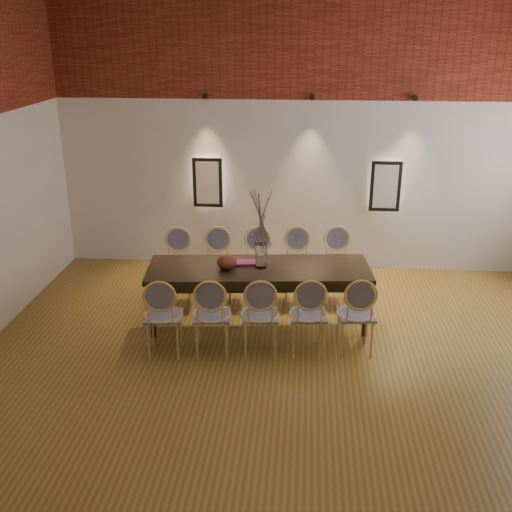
# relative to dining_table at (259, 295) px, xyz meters

# --- Properties ---
(floor) EXTENTS (7.00, 7.00, 0.02)m
(floor) POSITION_rel_dining_table_xyz_m (0.38, -1.53, -0.39)
(floor) COLOR olive
(floor) RESTS_ON ground
(wall_back) EXTENTS (7.00, 0.10, 4.00)m
(wall_back) POSITION_rel_dining_table_xyz_m (0.38, 2.02, 1.62)
(wall_back) COLOR silver
(wall_back) RESTS_ON ground
(wall_front) EXTENTS (7.00, 0.10, 4.00)m
(wall_front) POSITION_rel_dining_table_xyz_m (0.38, -5.08, 1.62)
(wall_front) COLOR silver
(wall_front) RESTS_ON ground
(brick_band_back) EXTENTS (7.00, 0.02, 1.50)m
(brick_band_back) POSITION_rel_dining_table_xyz_m (0.38, 1.95, 2.88)
(brick_band_back) COLOR maroon
(brick_band_back) RESTS_ON ground
(brick_band_front) EXTENTS (7.00, 0.02, 1.50)m
(brick_band_front) POSITION_rel_dining_table_xyz_m (0.38, -5.01, 2.88)
(brick_band_front) COLOR maroon
(brick_band_front) RESTS_ON ground
(niche_left) EXTENTS (0.36, 0.06, 0.66)m
(niche_left) POSITION_rel_dining_table_xyz_m (-0.92, 1.92, 0.93)
(niche_left) COLOR #FFEAC6
(niche_left) RESTS_ON wall_back
(niche_right) EXTENTS (0.36, 0.06, 0.66)m
(niche_right) POSITION_rel_dining_table_xyz_m (1.68, 1.92, 0.93)
(niche_right) COLOR #FFEAC6
(niche_right) RESTS_ON wall_back
(spot_fixture_left) EXTENTS (0.08, 0.10, 0.08)m
(spot_fixture_left) POSITION_rel_dining_table_xyz_m (-0.92, 1.89, 2.17)
(spot_fixture_left) COLOR black
(spot_fixture_left) RESTS_ON wall_back
(spot_fixture_mid) EXTENTS (0.08, 0.10, 0.08)m
(spot_fixture_mid) POSITION_rel_dining_table_xyz_m (0.58, 1.89, 2.17)
(spot_fixture_mid) COLOR black
(spot_fixture_mid) RESTS_ON wall_back
(spot_fixture_right) EXTENTS (0.08, 0.10, 0.08)m
(spot_fixture_right) POSITION_rel_dining_table_xyz_m (1.98, 1.89, 2.17)
(spot_fixture_right) COLOR black
(spot_fixture_right) RESTS_ON wall_back
(dining_table) EXTENTS (2.75, 1.12, 0.75)m
(dining_table) POSITION_rel_dining_table_xyz_m (0.00, 0.00, 0.00)
(dining_table) COLOR #2E2212
(dining_table) RESTS_ON floor
(chair_near_a) EXTENTS (0.48, 0.48, 0.94)m
(chair_near_a) POSITION_rel_dining_table_xyz_m (-1.00, -0.81, 0.09)
(chair_near_a) COLOR #E3BE6D
(chair_near_a) RESTS_ON floor
(chair_near_b) EXTENTS (0.48, 0.48, 0.94)m
(chair_near_b) POSITION_rel_dining_table_xyz_m (-0.46, -0.76, 0.09)
(chair_near_b) COLOR #E3BE6D
(chair_near_b) RESTS_ON floor
(chair_near_c) EXTENTS (0.48, 0.48, 0.94)m
(chair_near_c) POSITION_rel_dining_table_xyz_m (0.07, -0.71, 0.09)
(chair_near_c) COLOR #E3BE6D
(chair_near_c) RESTS_ON floor
(chair_near_d) EXTENTS (0.48, 0.48, 0.94)m
(chair_near_d) POSITION_rel_dining_table_xyz_m (0.60, -0.65, 0.09)
(chair_near_d) COLOR #E3BE6D
(chair_near_d) RESTS_ON floor
(chair_near_e) EXTENTS (0.48, 0.48, 0.94)m
(chair_near_e) POSITION_rel_dining_table_xyz_m (1.14, -0.60, 0.09)
(chair_near_e) COLOR #E3BE6D
(chair_near_e) RESTS_ON floor
(chair_far_a) EXTENTS (0.48, 0.48, 0.94)m
(chair_far_a) POSITION_rel_dining_table_xyz_m (-1.14, 0.60, 0.09)
(chair_far_a) COLOR #E3BE6D
(chair_far_a) RESTS_ON floor
(chair_far_b) EXTENTS (0.48, 0.48, 0.94)m
(chair_far_b) POSITION_rel_dining_table_xyz_m (-0.60, 0.65, 0.09)
(chair_far_b) COLOR #E3BE6D
(chair_far_b) RESTS_ON floor
(chair_far_c) EXTENTS (0.48, 0.48, 0.94)m
(chair_far_c) POSITION_rel_dining_table_xyz_m (-0.07, 0.71, 0.09)
(chair_far_c) COLOR #E3BE6D
(chair_far_c) RESTS_ON floor
(chair_far_d) EXTENTS (0.48, 0.48, 0.94)m
(chair_far_d) POSITION_rel_dining_table_xyz_m (0.46, 0.76, 0.09)
(chair_far_d) COLOR #E3BE6D
(chair_far_d) RESTS_ON floor
(chair_far_e) EXTENTS (0.48, 0.48, 0.94)m
(chair_far_e) POSITION_rel_dining_table_xyz_m (1.00, 0.81, 0.09)
(chair_far_e) COLOR #E3BE6D
(chair_far_e) RESTS_ON floor
(vase) EXTENTS (0.14, 0.14, 0.30)m
(vase) POSITION_rel_dining_table_xyz_m (0.02, 0.00, 0.53)
(vase) COLOR silver
(vase) RESTS_ON dining_table
(dried_branches) EXTENTS (0.50, 0.50, 0.70)m
(dried_branches) POSITION_rel_dining_table_xyz_m (0.02, 0.00, 0.98)
(dried_branches) COLOR brown
(dried_branches) RESTS_ON vase
(bowl) EXTENTS (0.24, 0.24, 0.18)m
(bowl) POSITION_rel_dining_table_xyz_m (-0.38, -0.09, 0.46)
(bowl) COLOR maroon
(bowl) RESTS_ON dining_table
(book) EXTENTS (0.28, 0.20, 0.03)m
(book) POSITION_rel_dining_table_xyz_m (-0.18, 0.10, 0.39)
(book) COLOR #8C2866
(book) RESTS_ON dining_table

